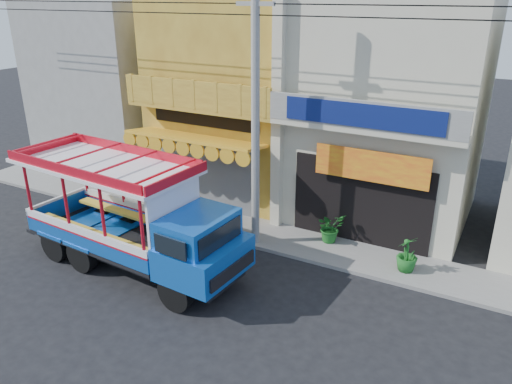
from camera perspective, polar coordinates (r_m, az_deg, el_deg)
ground at (r=14.01m, az=-2.98°, el=-12.47°), size 90.00×90.00×0.00m
sidewalk at (r=17.03m, az=4.05°, el=-5.59°), size 30.00×2.00×0.12m
shophouse_left at (r=20.81m, az=-1.21°, el=11.39°), size 6.00×7.50×8.24m
shophouse_right at (r=18.64m, az=15.27°, el=9.39°), size 6.00×6.75×8.24m
party_pilaster at (r=16.76m, az=2.50°, el=8.42°), size 0.35×0.30×8.00m
filler_building_left at (r=25.05m, az=-15.52°, el=11.70°), size 6.00×6.00×7.60m
utility_pole at (r=15.13m, az=0.44°, el=10.96°), size 28.00×0.26×9.00m
songthaew_truck at (r=14.87m, az=-12.68°, el=-3.42°), size 7.61×2.95×3.48m
green_sign at (r=19.67m, az=-9.69°, el=-0.37°), size 0.68×0.36×1.04m
potted_plant_a at (r=16.82m, az=8.49°, el=-4.01°), size 1.16×1.19×1.01m
potted_plant_c at (r=15.58m, az=16.91°, el=-6.77°), size 0.83×0.83×1.11m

